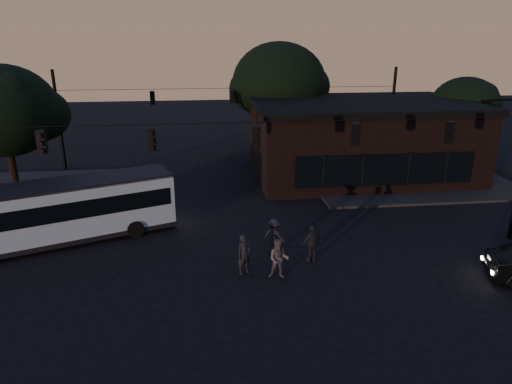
{
  "coord_description": "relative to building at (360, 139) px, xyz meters",
  "views": [
    {
      "loc": [
        -2.3,
        -15.56,
        9.7
      ],
      "look_at": [
        0.0,
        4.0,
        3.0
      ],
      "focal_mm": 32.0,
      "sensor_mm": 36.0,
      "label": 1
    }
  ],
  "objects": [
    {
      "name": "ground",
      "position": [
        -9.0,
        -15.97,
        -2.71
      ],
      "size": [
        120.0,
        120.0,
        0.0
      ],
      "primitive_type": "plane",
      "color": "black",
      "rests_on": "ground"
    },
    {
      "name": "sidewalk_far_right",
      "position": [
        3.0,
        -1.97,
        -2.63
      ],
      "size": [
        14.0,
        10.0,
        0.15
      ],
      "primitive_type": "cube",
      "color": "black",
      "rests_on": "ground"
    },
    {
      "name": "sidewalk_far_left",
      "position": [
        -23.0,
        -1.97,
        -2.63
      ],
      "size": [
        14.0,
        10.0,
        0.15
      ],
      "primitive_type": "cube",
      "color": "black",
      "rests_on": "ground"
    },
    {
      "name": "building",
      "position": [
        0.0,
        0.0,
        0.0
      ],
      "size": [
        15.4,
        10.41,
        5.4
      ],
      "color": "black",
      "rests_on": "ground"
    },
    {
      "name": "tree_behind",
      "position": [
        -5.0,
        6.03,
        3.48
      ],
      "size": [
        7.6,
        7.6,
        9.43
      ],
      "color": "black",
      "rests_on": "ground"
    },
    {
      "name": "tree_right",
      "position": [
        9.0,
        2.03,
        1.93
      ],
      "size": [
        5.2,
        5.2,
        6.86
      ],
      "color": "black",
      "rests_on": "ground"
    },
    {
      "name": "tree_left",
      "position": [
        -23.0,
        -2.97,
        2.86
      ],
      "size": [
        6.4,
        6.4,
        8.3
      ],
      "color": "black",
      "rests_on": "ground"
    },
    {
      "name": "signal_rig_near",
      "position": [
        -9.0,
        -11.97,
        1.74
      ],
      "size": [
        26.24,
        0.3,
        7.5
      ],
      "color": "black",
      "rests_on": "ground"
    },
    {
      "name": "signal_rig_far",
      "position": [
        -9.0,
        4.03,
        1.5
      ],
      "size": [
        26.24,
        0.3,
        7.5
      ],
      "color": "black",
      "rests_on": "ground"
    },
    {
      "name": "bus",
      "position": [
        -18.33,
        -9.68,
        -1.0
      ],
      "size": [
        10.98,
        6.25,
        3.04
      ],
      "rotation": [
        0.0,
        0.0,
        0.37
      ],
      "color": "#96B1BF",
      "rests_on": "ground"
    },
    {
      "name": "pedestrian_a",
      "position": [
        -9.75,
        -14.0,
        -1.82
      ],
      "size": [
        0.77,
        0.67,
        1.78
      ],
      "primitive_type": "imported",
      "rotation": [
        0.0,
        0.0,
        0.46
      ],
      "color": "black",
      "rests_on": "ground"
    },
    {
      "name": "pedestrian_b",
      "position": [
        -8.34,
        -14.56,
        -1.83
      ],
      "size": [
        0.98,
        0.84,
        1.75
      ],
      "primitive_type": "imported",
      "rotation": [
        0.0,
        0.0,
        -0.23
      ],
      "color": "#564E4F",
      "rests_on": "ground"
    },
    {
      "name": "pedestrian_c",
      "position": [
        -6.59,
        -13.24,
        -1.83
      ],
      "size": [
        1.11,
        0.75,
        1.75
      ],
      "primitive_type": "imported",
      "rotation": [
        0.0,
        0.0,
        3.49
      ],
      "color": "black",
      "rests_on": "ground"
    },
    {
      "name": "pedestrian_d",
      "position": [
        -8.15,
        -12.14,
        -1.86
      ],
      "size": [
        1.25,
        1.16,
        1.69
      ],
      "primitive_type": "imported",
      "rotation": [
        0.0,
        0.0,
        2.5
      ],
      "color": "black",
      "rests_on": "ground"
    }
  ]
}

